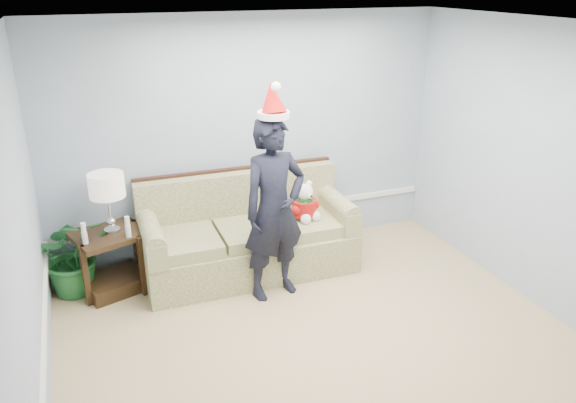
% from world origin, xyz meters
% --- Properties ---
extents(room_shell, '(4.54, 5.04, 2.74)m').
position_xyz_m(room_shell, '(0.00, 0.00, 1.35)').
color(room_shell, tan).
rests_on(room_shell, ground).
extents(wainscot_trim, '(4.49, 4.99, 0.06)m').
position_xyz_m(wainscot_trim, '(-1.18, 1.18, 0.45)').
color(wainscot_trim, white).
rests_on(wainscot_trim, room_shell).
extents(sofa, '(2.27, 1.00, 1.06)m').
position_xyz_m(sofa, '(-0.20, 2.03, 0.38)').
color(sofa, '#4E5A2B').
rests_on(sofa, room_shell).
extents(side_table, '(0.81, 0.75, 0.65)m').
position_xyz_m(side_table, '(-1.62, 2.08, 0.25)').
color(side_table, '#322112').
rests_on(side_table, room_shell).
extents(table_lamp, '(0.34, 0.34, 0.61)m').
position_xyz_m(table_lamp, '(-1.59, 2.09, 1.12)').
color(table_lamp, silver).
rests_on(table_lamp, side_table).
extents(candle_pair, '(0.46, 0.05, 0.22)m').
position_xyz_m(candle_pair, '(-1.65, 1.91, 0.75)').
color(candle_pair, silver).
rests_on(candle_pair, side_table).
extents(houseplant, '(0.77, 0.67, 0.85)m').
position_xyz_m(houseplant, '(-1.98, 2.18, 0.42)').
color(houseplant, '#1D612B').
rests_on(houseplant, room_shell).
extents(man, '(0.74, 0.56, 1.84)m').
position_xyz_m(man, '(-0.10, 1.43, 0.92)').
color(man, black).
rests_on(man, room_shell).
extents(santa_hat, '(0.31, 0.34, 0.35)m').
position_xyz_m(santa_hat, '(-0.10, 1.44, 1.98)').
color(santa_hat, white).
rests_on(santa_hat, man).
extents(teddy_bear, '(0.33, 0.34, 0.44)m').
position_xyz_m(teddy_bear, '(0.42, 1.88, 0.71)').
color(teddy_bear, white).
rests_on(teddy_bear, sofa).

